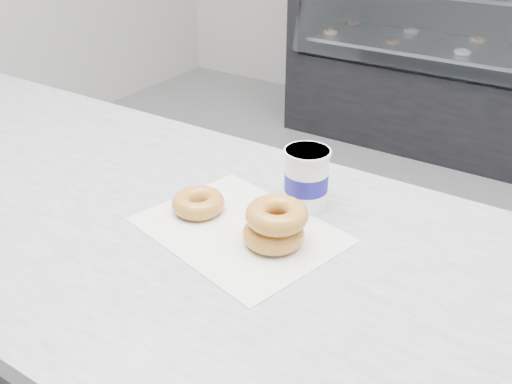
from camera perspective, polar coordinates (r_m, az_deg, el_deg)
ground at (r=2.00m, az=6.86°, el=-17.86°), size 5.00×5.00×0.00m
display_case at (r=3.55m, az=23.53°, el=11.07°), size 2.40×0.74×1.25m
wax_paper at (r=1.02m, az=-1.68°, el=-3.78°), size 0.39×0.33×0.00m
donut_single at (r=1.07m, az=-5.79°, el=-1.09°), size 0.13×0.13×0.03m
donut_stack at (r=0.96m, az=1.93°, el=-3.26°), size 0.11×0.11×0.07m
coffee_cup at (r=1.07m, az=5.05°, el=1.41°), size 0.10×0.10×0.12m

